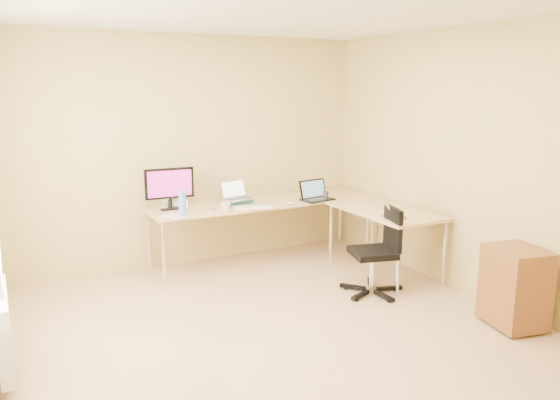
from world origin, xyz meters
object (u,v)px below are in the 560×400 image
desk_main (263,232)px  mug (226,207)px  water_bottle (183,204)px  cabinet (515,287)px  desk_return (384,242)px  desk_fan (163,194)px  office_chair (373,245)px  laptop_return (395,208)px  monitor (170,188)px  laptop_center (237,190)px  keyboard (253,207)px  laptop_black (318,190)px

desk_main → mug: bearing=-153.1°
water_bottle → mug: bearing=0.0°
desk_main → cabinet: desk_main is taller
desk_return → water_bottle: water_bottle is taller
desk_fan → cabinet: size_ratio=0.48×
desk_main → mug: 0.78m
desk_main → office_chair: office_chair is taller
cabinet → desk_main: bearing=125.4°
mug → laptop_return: size_ratio=0.34×
desk_main → cabinet: bearing=-66.5°
water_bottle → monitor: bearing=91.6°
laptop_center → laptop_return: size_ratio=1.06×
water_bottle → keyboard: bearing=0.9°
laptop_center → mug: laptop_center is taller
laptop_center → cabinet: laptop_center is taller
keyboard → office_chair: office_chair is taller
keyboard → water_bottle: 0.81m
desk_main → laptop_return: size_ratio=8.67×
keyboard → desk_fan: (-0.87, 0.45, 0.15)m
monitor → keyboard: 0.92m
monitor → water_bottle: monitor is taller
mug → water_bottle: size_ratio=0.39×
monitor → water_bottle: bearing=-85.5°
monitor → laptop_return: bearing=-34.5°
laptop_black → mug: size_ratio=3.60×
laptop_black → office_chair: (-0.07, -1.16, -0.35)m
water_bottle → office_chair: water_bottle is taller
monitor → laptop_return: 2.38m
desk_return → keyboard: size_ratio=3.07×
laptop_center → laptop_return: 1.76m
water_bottle → desk_return: bearing=-19.1°
cabinet → office_chair: bearing=129.1°
desk_return → laptop_center: bearing=143.2°
laptop_black → desk_return: bearing=-71.8°
office_chair → laptop_black: bearing=102.3°
desk_fan → laptop_return: 2.47m
desk_main → monitor: 1.22m
keyboard → cabinet: 2.71m
mug → desk_main: bearing=26.9°
office_chair → laptop_return: bearing=27.2°
keyboard → desk_fan: 0.99m
keyboard → mug: (-0.33, -0.01, 0.04)m
mug → keyboard: bearing=2.1°
laptop_center → keyboard: bearing=-85.2°
cabinet → laptop_black: bearing=114.8°
laptop_black → office_chair: bearing=-102.4°
laptop_return → cabinet: bearing=-146.9°
laptop_center → mug: bearing=-143.1°
keyboard → water_bottle: water_bottle is taller
laptop_center → office_chair: laptop_center is taller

